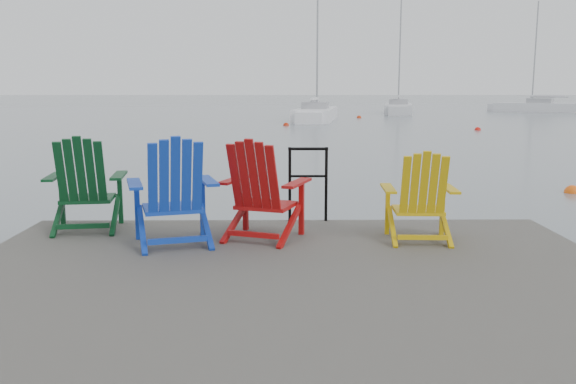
{
  "coord_description": "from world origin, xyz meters",
  "views": [
    {
      "loc": [
        -0.07,
        -4.81,
        2.09
      ],
      "look_at": [
        0.01,
        2.49,
        0.85
      ],
      "focal_mm": 38.0,
      "sensor_mm": 36.0,
      "label": 1
    }
  ],
  "objects_px": {
    "chair_blue": "(173,192)",
    "sailboat_near": "(316,115)",
    "handrail": "(308,177)",
    "sailboat_mid": "(398,109)",
    "chair_green": "(85,184)",
    "buoy_c": "(478,130)",
    "sailboat_far": "(536,108)",
    "chair_red": "(261,190)",
    "buoy_b": "(286,126)",
    "chair_yellow": "(420,197)",
    "buoy_a": "(572,193)",
    "buoy_d": "(359,118)"
  },
  "relations": [
    {
      "from": "chair_blue",
      "to": "sailboat_near",
      "type": "relative_size",
      "value": 0.09
    },
    {
      "from": "handrail",
      "to": "sailboat_mid",
      "type": "bearing_deg",
      "value": 77.87
    },
    {
      "from": "chair_green",
      "to": "sailboat_near",
      "type": "distance_m",
      "value": 34.56
    },
    {
      "from": "handrail",
      "to": "chair_green",
      "type": "xyz_separation_m",
      "value": [
        -2.53,
        -0.49,
        -0.01
      ]
    },
    {
      "from": "chair_green",
      "to": "buoy_c",
      "type": "bearing_deg",
      "value": 55.6
    },
    {
      "from": "handrail",
      "to": "buoy_c",
      "type": "bearing_deg",
      "value": 67.76
    },
    {
      "from": "handrail",
      "to": "sailboat_far",
      "type": "relative_size",
      "value": 0.09
    },
    {
      "from": "sailboat_near",
      "to": "buoy_c",
      "type": "distance_m",
      "value": 12.62
    },
    {
      "from": "chair_red",
      "to": "buoy_b",
      "type": "xyz_separation_m",
      "value": [
        0.5,
        28.69,
        -1.04
      ]
    },
    {
      "from": "chair_green",
      "to": "chair_yellow",
      "type": "distance_m",
      "value": 3.7
    },
    {
      "from": "sailboat_far",
      "to": "buoy_b",
      "type": "distance_m",
      "value": 31.04
    },
    {
      "from": "buoy_b",
      "to": "sailboat_mid",
      "type": "bearing_deg",
      "value": 60.71
    },
    {
      "from": "sailboat_near",
      "to": "buoy_a",
      "type": "height_order",
      "value": "sailboat_near"
    },
    {
      "from": "chair_blue",
      "to": "chair_red",
      "type": "bearing_deg",
      "value": -1.57
    },
    {
      "from": "chair_yellow",
      "to": "sailboat_mid",
      "type": "height_order",
      "value": "sailboat_mid"
    },
    {
      "from": "chair_green",
      "to": "sailboat_mid",
      "type": "bearing_deg",
      "value": 67.38
    },
    {
      "from": "chair_blue",
      "to": "chair_red",
      "type": "relative_size",
      "value": 1.04
    },
    {
      "from": "chair_yellow",
      "to": "sailboat_mid",
      "type": "bearing_deg",
      "value": 82.59
    },
    {
      "from": "chair_blue",
      "to": "handrail",
      "type": "bearing_deg",
      "value": 22.72
    },
    {
      "from": "buoy_c",
      "to": "buoy_a",
      "type": "bearing_deg",
      "value": -102.3
    },
    {
      "from": "buoy_d",
      "to": "buoy_a",
      "type": "bearing_deg",
      "value": -89.51
    },
    {
      "from": "chair_yellow",
      "to": "buoy_d",
      "type": "height_order",
      "value": "chair_yellow"
    },
    {
      "from": "buoy_d",
      "to": "sailboat_far",
      "type": "bearing_deg",
      "value": 33.25
    },
    {
      "from": "sailboat_far",
      "to": "buoy_d",
      "type": "height_order",
      "value": "sailboat_far"
    },
    {
      "from": "chair_red",
      "to": "buoy_c",
      "type": "height_order",
      "value": "chair_red"
    },
    {
      "from": "chair_green",
      "to": "sailboat_far",
      "type": "height_order",
      "value": "sailboat_far"
    },
    {
      "from": "handrail",
      "to": "sailboat_near",
      "type": "bearing_deg",
      "value": 86.56
    },
    {
      "from": "chair_yellow",
      "to": "sailboat_far",
      "type": "bearing_deg",
      "value": 69.32
    },
    {
      "from": "chair_blue",
      "to": "buoy_a",
      "type": "height_order",
      "value": "chair_blue"
    },
    {
      "from": "chair_yellow",
      "to": "sailboat_near",
      "type": "height_order",
      "value": "sailboat_near"
    },
    {
      "from": "handrail",
      "to": "sailboat_near",
      "type": "relative_size",
      "value": 0.07
    },
    {
      "from": "chair_red",
      "to": "sailboat_far",
      "type": "xyz_separation_m",
      "value": [
        23.53,
        49.5,
        -0.68
      ]
    },
    {
      "from": "handrail",
      "to": "chair_yellow",
      "type": "relative_size",
      "value": 0.94
    },
    {
      "from": "chair_blue",
      "to": "sailboat_far",
      "type": "distance_m",
      "value": 55.41
    },
    {
      "from": "chair_blue",
      "to": "buoy_c",
      "type": "distance_m",
      "value": 27.29
    },
    {
      "from": "chair_blue",
      "to": "chair_yellow",
      "type": "height_order",
      "value": "chair_blue"
    },
    {
      "from": "handrail",
      "to": "buoy_a",
      "type": "height_order",
      "value": "handrail"
    },
    {
      "from": "chair_blue",
      "to": "buoy_a",
      "type": "relative_size",
      "value": 3.52
    },
    {
      "from": "sailboat_far",
      "to": "chair_red",
      "type": "bearing_deg",
      "value": -170.2
    },
    {
      "from": "buoy_a",
      "to": "buoy_d",
      "type": "relative_size",
      "value": 0.89
    },
    {
      "from": "buoy_b",
      "to": "buoy_d",
      "type": "bearing_deg",
      "value": 59.87
    },
    {
      "from": "chair_green",
      "to": "chair_blue",
      "type": "distance_m",
      "value": 1.29
    },
    {
      "from": "sailboat_mid",
      "to": "buoy_c",
      "type": "distance_m",
      "value": 21.37
    },
    {
      "from": "handrail",
      "to": "chair_red",
      "type": "bearing_deg",
      "value": -120.32
    },
    {
      "from": "sailboat_mid",
      "to": "buoy_a",
      "type": "xyz_separation_m",
      "value": [
        -4.1,
        -40.25,
        -0.36
      ]
    },
    {
      "from": "chair_yellow",
      "to": "handrail",
      "type": "bearing_deg",
      "value": 140.94
    },
    {
      "from": "sailboat_mid",
      "to": "sailboat_far",
      "type": "relative_size",
      "value": 1.16
    },
    {
      "from": "buoy_b",
      "to": "buoy_c",
      "type": "xyz_separation_m",
      "value": [
        9.74,
        -4.02,
        0.0
      ]
    },
    {
      "from": "chair_green",
      "to": "chair_red",
      "type": "xyz_separation_m",
      "value": [
        1.99,
        -0.42,
        0.0
      ]
    },
    {
      "from": "chair_red",
      "to": "buoy_b",
      "type": "height_order",
      "value": "chair_red"
    }
  ]
}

